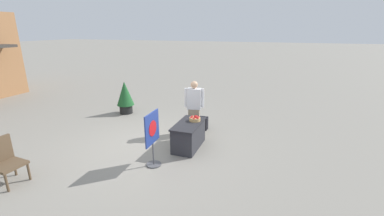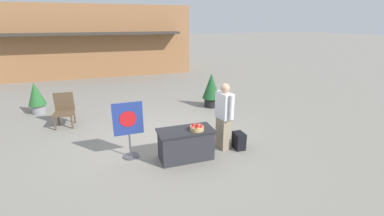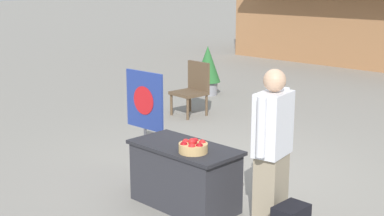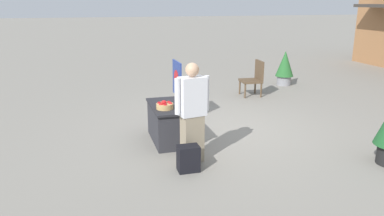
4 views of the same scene
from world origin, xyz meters
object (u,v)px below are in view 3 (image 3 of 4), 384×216
at_px(person_visitor, 272,150).
at_px(patio_chair, 193,87).
at_px(apple_basket, 193,147).
at_px(potted_plant_far_right, 208,68).
at_px(display_table, 185,176).
at_px(poster_board, 145,115).

bearing_deg(person_visitor, patio_chair, -47.00).
relative_size(apple_basket, person_visitor, 0.19).
relative_size(apple_basket, potted_plant_far_right, 0.28).
xyz_separation_m(display_table, patio_chair, (-2.88, 3.10, 0.18)).
distance_m(apple_basket, poster_board, 1.55).
height_order(person_visitor, patio_chair, person_visitor).
relative_size(display_table, apple_basket, 4.10).
bearing_deg(poster_board, display_table, 67.54).
height_order(display_table, apple_basket, apple_basket).
xyz_separation_m(poster_board, patio_chair, (-1.67, 2.63, -0.22)).
xyz_separation_m(person_visitor, potted_plant_far_right, (-4.95, 4.43, -0.26)).
relative_size(display_table, potted_plant_far_right, 1.16).
distance_m(display_table, patio_chair, 4.24).
bearing_deg(poster_board, patio_chair, -148.99).
bearing_deg(potted_plant_far_right, person_visitor, -41.81).
xyz_separation_m(poster_board, potted_plant_far_right, (-2.70, 4.15, -0.17)).
height_order(apple_basket, poster_board, poster_board).
distance_m(apple_basket, person_visitor, 0.86).
relative_size(display_table, poster_board, 0.95).
relative_size(patio_chair, potted_plant_far_right, 0.91).
distance_m(display_table, apple_basket, 0.49).
distance_m(apple_basket, patio_chair, 4.48).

